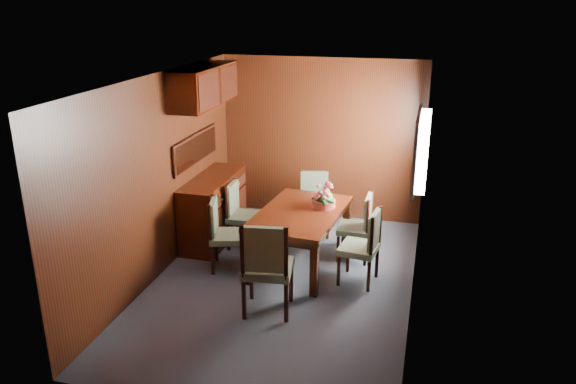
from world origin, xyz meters
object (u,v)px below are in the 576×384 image
(chair_right_near, at_px, (365,243))
(flower_centerpiece, at_px, (324,195))
(dining_table, at_px, (300,219))
(chair_head, at_px, (266,263))
(sideboard, at_px, (214,208))
(chair_left_near, at_px, (222,230))

(chair_right_near, height_order, flower_centerpiece, flower_centerpiece)
(dining_table, height_order, chair_right_near, chair_right_near)
(flower_centerpiece, bearing_deg, chair_right_near, -40.89)
(chair_right_near, height_order, chair_head, chair_head)
(flower_centerpiece, bearing_deg, chair_head, -102.08)
(flower_centerpiece, bearing_deg, sideboard, 171.52)
(sideboard, distance_m, flower_centerpiece, 1.66)
(dining_table, distance_m, chair_left_near, 0.97)
(dining_table, relative_size, chair_right_near, 1.76)
(dining_table, distance_m, chair_head, 1.24)
(sideboard, height_order, chair_right_near, chair_right_near)
(dining_table, bearing_deg, chair_right_near, -12.50)
(sideboard, height_order, chair_left_near, chair_left_near)
(dining_table, bearing_deg, sideboard, 166.50)
(sideboard, bearing_deg, dining_table, -19.35)
(sideboard, distance_m, chair_left_near, 0.92)
(dining_table, distance_m, flower_centerpiece, 0.42)
(chair_left_near, relative_size, flower_centerpiece, 2.91)
(chair_left_near, bearing_deg, chair_head, 28.63)
(sideboard, xyz_separation_m, chair_right_near, (2.18, -0.75, 0.06))
(sideboard, height_order, dining_table, sideboard)
(chair_left_near, bearing_deg, flower_centerpiece, 102.01)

